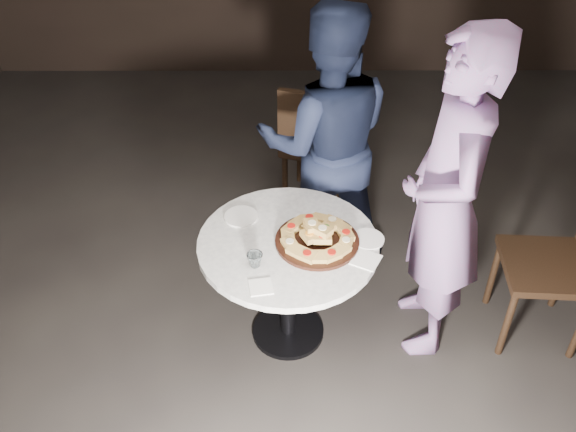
{
  "coord_description": "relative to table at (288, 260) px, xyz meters",
  "views": [
    {
      "loc": [
        -0.11,
        -2.49,
        2.91
      ],
      "look_at": [
        -0.11,
        0.09,
        0.85
      ],
      "focal_mm": 40.0,
      "sensor_mm": 36.0,
      "label": 1
    }
  ],
  "objects": [
    {
      "name": "focaccia_pile",
      "position": [
        0.15,
        -0.01,
        0.18
      ],
      "size": [
        0.39,
        0.39,
        0.1
      ],
      "rotation": [
        0.0,
        0.0,
        0.14
      ],
      "color": "#B68E46",
      "rests_on": "serving_board"
    },
    {
      "name": "chair_right",
      "position": [
        1.52,
        0.03,
        -0.01
      ],
      "size": [
        0.52,
        0.5,
        1.0
      ],
      "rotation": [
        0.0,
        0.0,
        -1.63
      ],
      "color": "black",
      "rests_on": "ground"
    },
    {
      "name": "water_glass",
      "position": [
        -0.17,
        -0.18,
        0.17
      ],
      "size": [
        0.1,
        0.1,
        0.08
      ],
      "primitive_type": "imported",
      "rotation": [
        0.0,
        0.0,
        0.22
      ],
      "color": "silver",
      "rests_on": "table"
    },
    {
      "name": "napkin_near",
      "position": [
        -0.13,
        -0.34,
        0.14
      ],
      "size": [
        0.13,
        0.13,
        0.01
      ],
      "primitive_type": "cube",
      "rotation": [
        0.0,
        0.0,
        0.17
      ],
      "color": "white",
      "rests_on": "table"
    },
    {
      "name": "plate_right",
      "position": [
        0.42,
        0.01,
        0.14
      ],
      "size": [
        0.21,
        0.21,
        0.01
      ],
      "primitive_type": "cylinder",
      "rotation": [
        0.0,
        0.0,
        -0.23
      ],
      "color": "white",
      "rests_on": "table"
    },
    {
      "name": "diner_navy",
      "position": [
        0.23,
        0.73,
        0.28
      ],
      "size": [
        0.86,
        0.67,
        1.73
      ],
      "primitive_type": "imported",
      "rotation": [
        0.0,
        0.0,
        3.16
      ],
      "color": "black",
      "rests_on": "ground"
    },
    {
      "name": "diner_teal",
      "position": [
        0.79,
        0.04,
        0.36
      ],
      "size": [
        0.45,
        0.69,
        1.88
      ],
      "primitive_type": "imported",
      "rotation": [
        0.0,
        0.0,
        -1.58
      ],
      "color": "slate",
      "rests_on": "ground"
    },
    {
      "name": "table",
      "position": [
        0.0,
        0.0,
        0.0
      ],
      "size": [
        1.23,
        1.23,
        0.72
      ],
      "rotation": [
        0.0,
        0.0,
        0.37
      ],
      "color": "black",
      "rests_on": "ground"
    },
    {
      "name": "chair_far",
      "position": [
        0.2,
        1.2,
        -0.0
      ],
      "size": [
        0.59,
        0.6,
        1.0
      ],
      "rotation": [
        0.0,
        0.0,
        2.86
      ],
      "color": "black",
      "rests_on": "ground"
    },
    {
      "name": "floor",
      "position": [
        0.11,
        -0.04,
        -0.58
      ],
      "size": [
        7.0,
        7.0,
        0.0
      ],
      "primitive_type": "plane",
      "color": "black",
      "rests_on": "ground"
    },
    {
      "name": "napkin_far",
      "position": [
        0.39,
        -0.15,
        0.14
      ],
      "size": [
        0.18,
        0.18,
        0.01
      ],
      "primitive_type": "cube",
      "rotation": [
        0.0,
        0.0,
        -0.48
      ],
      "color": "white",
      "rests_on": "table"
    },
    {
      "name": "plate_left",
      "position": [
        -0.26,
        0.2,
        0.14
      ],
      "size": [
        0.19,
        0.19,
        0.01
      ],
      "primitive_type": "cylinder",
      "rotation": [
        0.0,
        0.0,
        0.04
      ],
      "color": "white",
      "rests_on": "table"
    },
    {
      "name": "serving_board",
      "position": [
        0.15,
        -0.01,
        0.14
      ],
      "size": [
        0.53,
        0.53,
        0.02
      ],
      "primitive_type": "cylinder",
      "rotation": [
        0.0,
        0.0,
        0.24
      ],
      "color": "black",
      "rests_on": "table"
    }
  ]
}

